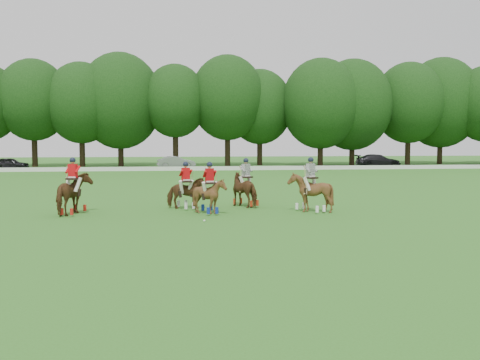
{
  "coord_description": "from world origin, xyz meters",
  "views": [
    {
      "loc": [
        -0.84,
        -20.32,
        3.21
      ],
      "look_at": [
        2.41,
        4.2,
        1.4
      ],
      "focal_mm": 40.0,
      "sensor_mm": 36.0,
      "label": 1
    }
  ],
  "objects": [
    {
      "name": "polo_red_a",
      "position": [
        -5.01,
        3.59,
        0.92
      ],
      "size": [
        1.51,
        2.33,
        2.49
      ],
      "color": "#4F2B15",
      "rests_on": "ground"
    },
    {
      "name": "car_left",
      "position": [
        -18.59,
        42.5,
        0.68
      ],
      "size": [
        4.11,
        1.95,
        1.36
      ],
      "primitive_type": "imported",
      "rotation": [
        0.0,
        0.0,
        1.48
      ],
      "color": "black",
      "rests_on": "ground"
    },
    {
      "name": "tree_line",
      "position": [
        0.26,
        48.05,
        8.23
      ],
      "size": [
        117.98,
        14.32,
        14.75
      ],
      "color": "black",
      "rests_on": "ground"
    },
    {
      "name": "polo_stripe_a",
      "position": [
        2.86,
        5.45,
        0.86
      ],
      "size": [
        1.84,
        2.15,
        2.37
      ],
      "color": "#4F2B15",
      "rests_on": "ground"
    },
    {
      "name": "car_right",
      "position": [
        24.62,
        42.5,
        0.79
      ],
      "size": [
        5.68,
        2.87,
        1.58
      ],
      "primitive_type": "imported",
      "rotation": [
        0.0,
        0.0,
        1.45
      ],
      "color": "black",
      "rests_on": "ground"
    },
    {
      "name": "polo_stripe_b",
      "position": [
        5.45,
        3.01,
        0.91
      ],
      "size": [
        2.05,
        2.12,
        2.48
      ],
      "color": "#4F2B15",
      "rests_on": "ground"
    },
    {
      "name": "polo_red_b",
      "position": [
        -0.09,
        4.83,
        0.79
      ],
      "size": [
        1.81,
        1.67,
        2.24
      ],
      "color": "#4F2B15",
      "rests_on": "ground"
    },
    {
      "name": "car_mid",
      "position": [
        -0.06,
        42.5,
        0.73
      ],
      "size": [
        4.53,
        1.94,
        1.45
      ],
      "primitive_type": "imported",
      "rotation": [
        0.0,
        0.0,
        1.66
      ],
      "color": "gray",
      "rests_on": "ground"
    },
    {
      "name": "ground",
      "position": [
        0.0,
        0.0,
        0.0
      ],
      "size": [
        180.0,
        180.0,
        0.0
      ],
      "primitive_type": "plane",
      "color": "#326E1F",
      "rests_on": "ground"
    },
    {
      "name": "boundary_rail",
      "position": [
        0.0,
        38.0,
        0.22
      ],
      "size": [
        120.0,
        0.1,
        0.44
      ],
      "primitive_type": "cube",
      "color": "white",
      "rests_on": "ground"
    },
    {
      "name": "polo_red_c",
      "position": [
        0.9,
        3.03,
        0.82
      ],
      "size": [
        1.47,
        1.6,
        2.29
      ],
      "color": "#4F2B15",
      "rests_on": "ground"
    },
    {
      "name": "polo_ball",
      "position": [
        0.51,
        0.72,
        0.04
      ],
      "size": [
        0.09,
        0.09,
        0.09
      ],
      "primitive_type": "sphere",
      "color": "white",
      "rests_on": "ground"
    }
  ]
}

